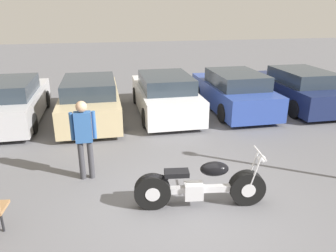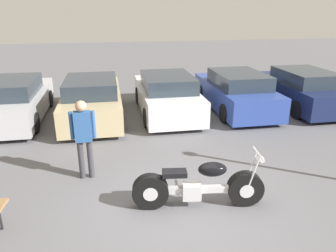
{
  "view_description": "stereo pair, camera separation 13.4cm",
  "coord_description": "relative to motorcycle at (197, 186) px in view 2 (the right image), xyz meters",
  "views": [
    {
      "loc": [
        -1.35,
        -5.05,
        3.49
      ],
      "look_at": [
        0.08,
        2.0,
        0.85
      ],
      "focal_mm": 35.0,
      "sensor_mm": 36.0,
      "label": 1
    },
    {
      "loc": [
        -1.21,
        -5.08,
        3.49
      ],
      "look_at": [
        0.08,
        2.0,
        0.85
      ],
      "focal_mm": 35.0,
      "sensor_mm": 36.0,
      "label": 2
    }
  ],
  "objects": [
    {
      "name": "person_standing",
      "position": [
        -2.04,
        1.47,
        0.61
      ],
      "size": [
        0.52,
        0.23,
        1.72
      ],
      "color": "#38383D",
      "rests_on": "ground_plane"
    },
    {
      "name": "parked_car_silver",
      "position": [
        -4.49,
        5.76,
        0.23
      ],
      "size": [
        1.86,
        4.36,
        1.37
      ],
      "color": "#BCBCC1",
      "rests_on": "ground_plane"
    },
    {
      "name": "parked_car_white",
      "position": [
        0.45,
        5.63,
        0.23
      ],
      "size": [
        1.86,
        4.36,
        1.37
      ],
      "color": "white",
      "rests_on": "ground_plane"
    },
    {
      "name": "parked_car_champagne",
      "position": [
        -2.02,
        5.5,
        0.23
      ],
      "size": [
        1.86,
        4.36,
        1.37
      ],
      "color": "#C6B284",
      "rests_on": "ground_plane"
    },
    {
      "name": "parked_car_navy",
      "position": [
        5.4,
        5.56,
        0.23
      ],
      "size": [
        1.86,
        4.36,
        1.37
      ],
      "color": "#19234C",
      "rests_on": "ground_plane"
    },
    {
      "name": "parked_car_blue",
      "position": [
        2.93,
        5.61,
        0.23
      ],
      "size": [
        1.86,
        4.36,
        1.37
      ],
      "color": "#2D479E",
      "rests_on": "ground_plane"
    },
    {
      "name": "ground_plane",
      "position": [
        -0.24,
        0.05,
        -0.41
      ],
      "size": [
        60.0,
        60.0,
        0.0
      ],
      "primitive_type": "plane",
      "color": "slate"
    },
    {
      "name": "motorcycle",
      "position": [
        0.0,
        0.0,
        0.0
      ],
      "size": [
        2.42,
        0.74,
        1.05
      ],
      "color": "black",
      "rests_on": "ground_plane"
    }
  ]
}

